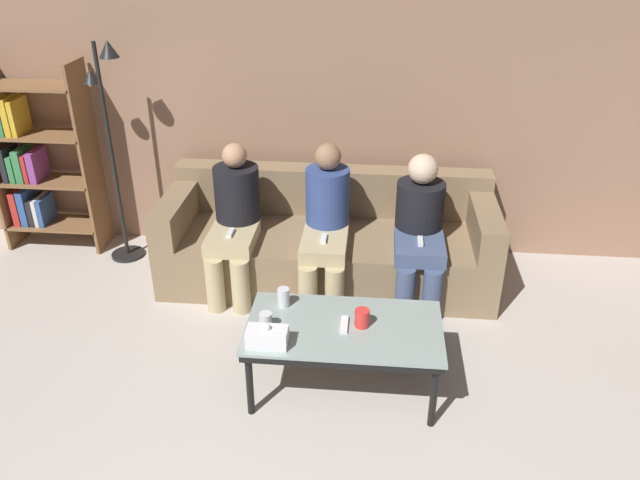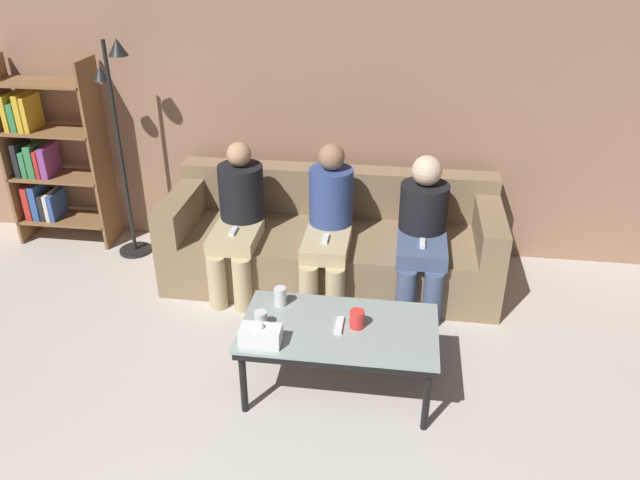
% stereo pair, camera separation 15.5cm
% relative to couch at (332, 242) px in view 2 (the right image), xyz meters
% --- Properties ---
extents(wall_back, '(12.00, 0.06, 2.60)m').
position_rel_couch_xyz_m(wall_back, '(0.00, 0.52, 1.02)').
color(wall_back, '#9E755B').
rests_on(wall_back, ground_plane).
extents(couch, '(2.42, 0.90, 0.76)m').
position_rel_couch_xyz_m(couch, '(0.00, 0.00, 0.00)').
color(couch, '#897051').
rests_on(couch, ground_plane).
extents(coffee_table, '(1.10, 0.61, 0.44)m').
position_rel_couch_xyz_m(coffee_table, '(0.19, -1.28, 0.12)').
color(coffee_table, '#8C9E99').
rests_on(coffee_table, ground_plane).
extents(cup_near_left, '(0.08, 0.08, 0.10)m').
position_rel_couch_xyz_m(cup_near_left, '(0.29, -1.27, 0.21)').
color(cup_near_left, red).
rests_on(cup_near_left, coffee_table).
extents(cup_near_right, '(0.07, 0.07, 0.09)m').
position_rel_couch_xyz_m(cup_near_right, '(-0.24, -1.34, 0.20)').
color(cup_near_right, silver).
rests_on(cup_near_right, coffee_table).
extents(cup_far_center, '(0.07, 0.07, 0.11)m').
position_rel_couch_xyz_m(cup_far_center, '(-0.17, -1.11, 0.21)').
color(cup_far_center, silver).
rests_on(cup_far_center, coffee_table).
extents(tissue_box, '(0.22, 0.12, 0.13)m').
position_rel_couch_xyz_m(tissue_box, '(-0.20, -1.49, 0.21)').
color(tissue_box, white).
rests_on(tissue_box, coffee_table).
extents(game_remote, '(0.04, 0.15, 0.02)m').
position_rel_couch_xyz_m(game_remote, '(0.19, -1.28, 0.17)').
color(game_remote, white).
rests_on(game_remote, coffee_table).
extents(bookshelf, '(0.78, 0.32, 1.53)m').
position_rel_couch_xyz_m(bookshelf, '(-2.37, 0.29, 0.44)').
color(bookshelf, brown).
rests_on(bookshelf, ground_plane).
extents(standing_lamp, '(0.31, 0.26, 1.71)m').
position_rel_couch_xyz_m(standing_lamp, '(-1.63, 0.15, 0.76)').
color(standing_lamp, black).
rests_on(standing_lamp, ground_plane).
extents(seated_person_left_end, '(0.32, 0.67, 1.07)m').
position_rel_couch_xyz_m(seated_person_left_end, '(-0.65, -0.21, 0.28)').
color(seated_person_left_end, tan).
rests_on(seated_person_left_end, ground_plane).
extents(seated_person_mid_left, '(0.31, 0.70, 1.09)m').
position_rel_couch_xyz_m(seated_person_mid_left, '(0.00, -0.23, 0.29)').
color(seated_person_mid_left, tan).
rests_on(seated_person_mid_left, ground_plane).
extents(seated_person_mid_right, '(0.34, 0.68, 1.04)m').
position_rel_couch_xyz_m(seated_person_mid_right, '(0.65, -0.21, 0.27)').
color(seated_person_mid_right, '#47567A').
rests_on(seated_person_mid_right, ground_plane).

